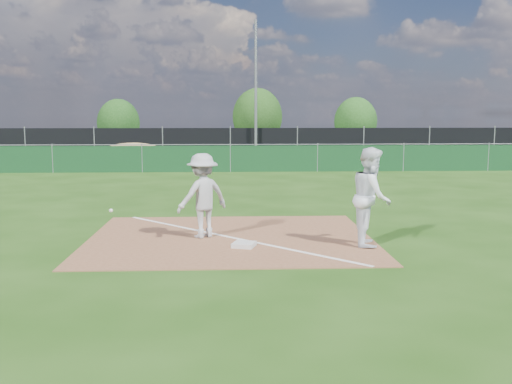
{
  "coord_description": "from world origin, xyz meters",
  "views": [
    {
      "loc": [
        0.02,
        -10.97,
        2.66
      ],
      "look_at": [
        0.55,
        1.0,
        1.0
      ],
      "focal_mm": 40.0,
      "sensor_mm": 36.0,
      "label": 1
    }
  ],
  "objects_px": {
    "car_left": "(149,142)",
    "car_mid": "(228,143)",
    "light_pole": "(256,90)",
    "tree_mid": "(257,117)",
    "play_at_first": "(203,196)",
    "tree_left": "(119,123)",
    "tree_right": "(355,122)",
    "runner": "(371,197)",
    "first_base": "(244,245)",
    "car_right": "(308,142)"
  },
  "relations": [
    {
      "from": "runner",
      "to": "first_base",
      "type": "bearing_deg",
      "value": 103.2
    },
    {
      "from": "play_at_first",
      "to": "tree_right",
      "type": "distance_m",
      "value": 33.84
    },
    {
      "from": "runner",
      "to": "car_right",
      "type": "bearing_deg",
      "value": 5.45
    },
    {
      "from": "light_pole",
      "to": "runner",
      "type": "height_order",
      "value": "light_pole"
    },
    {
      "from": "runner",
      "to": "play_at_first",
      "type": "bearing_deg",
      "value": 87.1
    },
    {
      "from": "tree_left",
      "to": "tree_right",
      "type": "relative_size",
      "value": 0.95
    },
    {
      "from": "play_at_first",
      "to": "car_right",
      "type": "distance_m",
      "value": 27.99
    },
    {
      "from": "play_at_first",
      "to": "car_mid",
      "type": "height_order",
      "value": "play_at_first"
    },
    {
      "from": "car_mid",
      "to": "tree_right",
      "type": "xyz_separation_m",
      "value": [
        9.91,
        6.33,
        1.28
      ]
    },
    {
      "from": "tree_left",
      "to": "car_left",
      "type": "bearing_deg",
      "value": -59.14
    },
    {
      "from": "car_right",
      "to": "tree_mid",
      "type": "distance_m",
      "value": 6.81
    },
    {
      "from": "car_mid",
      "to": "first_base",
      "type": "bearing_deg",
      "value": 175.47
    },
    {
      "from": "play_at_first",
      "to": "car_right",
      "type": "height_order",
      "value": "play_at_first"
    },
    {
      "from": "car_right",
      "to": "tree_right",
      "type": "relative_size",
      "value": 1.23
    },
    {
      "from": "first_base",
      "to": "tree_mid",
      "type": "relative_size",
      "value": 0.09
    },
    {
      "from": "first_base",
      "to": "tree_right",
      "type": "xyz_separation_m",
      "value": [
        9.47,
        33.15,
        1.95
      ]
    },
    {
      "from": "runner",
      "to": "tree_right",
      "type": "relative_size",
      "value": 0.51
    },
    {
      "from": "tree_right",
      "to": "play_at_first",
      "type": "bearing_deg",
      "value": -107.77
    },
    {
      "from": "tree_mid",
      "to": "car_mid",
      "type": "bearing_deg",
      "value": -107.71
    },
    {
      "from": "runner",
      "to": "tree_mid",
      "type": "xyz_separation_m",
      "value": [
        -0.7,
        33.92,
        1.39
      ]
    },
    {
      "from": "first_base",
      "to": "car_mid",
      "type": "distance_m",
      "value": 26.83
    },
    {
      "from": "car_right",
      "to": "tree_right",
      "type": "xyz_separation_m",
      "value": [
        4.36,
        4.87,
        1.31
      ]
    },
    {
      "from": "light_pole",
      "to": "tree_mid",
      "type": "distance_m",
      "value": 11.6
    },
    {
      "from": "light_pole",
      "to": "car_right",
      "type": "height_order",
      "value": "light_pole"
    },
    {
      "from": "light_pole",
      "to": "tree_right",
      "type": "bearing_deg",
      "value": 52.1
    },
    {
      "from": "light_pole",
      "to": "runner",
      "type": "xyz_separation_m",
      "value": [
        1.34,
        -22.45,
        -3.0
      ]
    },
    {
      "from": "car_left",
      "to": "light_pole",
      "type": "bearing_deg",
      "value": -111.28
    },
    {
      "from": "car_mid",
      "to": "car_left",
      "type": "bearing_deg",
      "value": 78.31
    },
    {
      "from": "first_base",
      "to": "play_at_first",
      "type": "height_order",
      "value": "play_at_first"
    },
    {
      "from": "tree_left",
      "to": "light_pole",
      "type": "bearing_deg",
      "value": -44.73
    },
    {
      "from": "light_pole",
      "to": "car_mid",
      "type": "bearing_deg",
      "value": 111.41
    },
    {
      "from": "car_right",
      "to": "tree_left",
      "type": "height_order",
      "value": "tree_left"
    },
    {
      "from": "first_base",
      "to": "tree_mid",
      "type": "bearing_deg",
      "value": 86.86
    },
    {
      "from": "runner",
      "to": "tree_left",
      "type": "bearing_deg",
      "value": 29.8
    },
    {
      "from": "car_mid",
      "to": "tree_left",
      "type": "xyz_separation_m",
      "value": [
        -8.22,
        5.54,
        1.19
      ]
    },
    {
      "from": "runner",
      "to": "car_mid",
      "type": "height_order",
      "value": "runner"
    },
    {
      "from": "car_left",
      "to": "tree_mid",
      "type": "height_order",
      "value": "tree_mid"
    },
    {
      "from": "play_at_first",
      "to": "car_left",
      "type": "xyz_separation_m",
      "value": [
        -4.83,
        26.45,
        -0.15
      ]
    },
    {
      "from": "runner",
      "to": "car_mid",
      "type": "bearing_deg",
      "value": 17.03
    },
    {
      "from": "car_mid",
      "to": "car_right",
      "type": "bearing_deg",
      "value": -80.69
    },
    {
      "from": "car_left",
      "to": "car_mid",
      "type": "relative_size",
      "value": 1.01
    },
    {
      "from": "first_base",
      "to": "runner",
      "type": "xyz_separation_m",
      "value": [
        2.57,
        0.12,
        0.93
      ]
    },
    {
      "from": "light_pole",
      "to": "play_at_first",
      "type": "height_order",
      "value": "light_pole"
    },
    {
      "from": "car_right",
      "to": "tree_right",
      "type": "height_order",
      "value": "tree_right"
    },
    {
      "from": "play_at_first",
      "to": "tree_left",
      "type": "height_order",
      "value": "tree_left"
    },
    {
      "from": "car_mid",
      "to": "tree_left",
      "type": "bearing_deg",
      "value": 50.54
    },
    {
      "from": "first_base",
      "to": "light_pole",
      "type": "bearing_deg",
      "value": 86.88
    },
    {
      "from": "car_right",
      "to": "first_base",
      "type": "bearing_deg",
      "value": 175.25
    },
    {
      "from": "light_pole",
      "to": "play_at_first",
      "type": "bearing_deg",
      "value": -95.51
    },
    {
      "from": "tree_right",
      "to": "car_left",
      "type": "bearing_deg",
      "value": -159.2
    }
  ]
}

